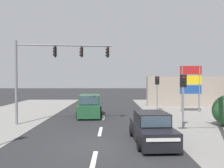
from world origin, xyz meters
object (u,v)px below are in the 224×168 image
(pedestal_signal_right_kerb, at_px, (184,92))
(shopping_plaza_sign, at_px, (191,82))
(sedan_kerbside_parked, at_px, (152,129))
(pedestal_signal_far_median, at_px, (158,88))
(suv_receding_far, at_px, (90,106))
(traffic_signal_mast, at_px, (51,64))

(pedestal_signal_right_kerb, distance_m, shopping_plaza_sign, 7.74)
(shopping_plaza_sign, bearing_deg, sedan_kerbside_parked, -119.06)
(pedestal_signal_right_kerb, xyz_separation_m, pedestal_signal_far_median, (-0.09, 7.83, 0.00))
(shopping_plaza_sign, bearing_deg, suv_receding_far, -166.85)
(traffic_signal_mast, height_order, pedestal_signal_right_kerb, traffic_signal_mast)
(traffic_signal_mast, bearing_deg, pedestal_signal_far_median, 35.50)
(traffic_signal_mast, xyz_separation_m, sedan_kerbside_parked, (6.47, -4.57, -3.65))
(pedestal_signal_right_kerb, relative_size, pedestal_signal_far_median, 1.00)
(traffic_signal_mast, xyz_separation_m, suv_receding_far, (2.48, 3.44, -3.47))
(sedan_kerbside_parked, bearing_deg, shopping_plaza_sign, 60.94)
(suv_receding_far, bearing_deg, pedestal_signal_right_kerb, -36.00)
(pedestal_signal_far_median, xyz_separation_m, suv_receding_far, (-6.55, -3.00, -1.53))
(pedestal_signal_right_kerb, xyz_separation_m, suv_receding_far, (-6.65, 4.83, -1.53))
(traffic_signal_mast, relative_size, suv_receding_far, 1.48)
(traffic_signal_mast, relative_size, shopping_plaza_sign, 1.49)
(pedestal_signal_far_median, height_order, suv_receding_far, pedestal_signal_far_median)
(pedestal_signal_right_kerb, bearing_deg, pedestal_signal_far_median, 90.68)
(traffic_signal_mast, bearing_deg, sedan_kerbside_parked, -35.22)
(traffic_signal_mast, relative_size, pedestal_signal_far_median, 1.93)
(shopping_plaza_sign, relative_size, sedan_kerbside_parked, 1.07)
(pedestal_signal_far_median, distance_m, suv_receding_far, 7.37)
(shopping_plaza_sign, bearing_deg, pedestal_signal_right_kerb, -113.26)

